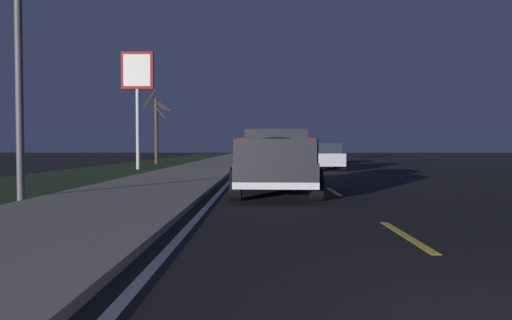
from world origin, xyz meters
The scene contains 9 objects.
ground centered at (27.00, 0.00, 0.00)m, with size 144.00×144.00×0.00m, color black.
sidewalk_shoulder centered at (27.00, 5.70, 0.06)m, with size 108.00×4.00×0.12m, color gray.
grass_verge centered at (27.00, 10.70, 0.00)m, with size 108.00×6.00×0.01m, color #1E3819.
lane_markings centered at (29.11, 2.55, 0.00)m, with size 108.00×3.54×0.01m.
pickup_truck centered at (10.44, 1.75, 0.98)m, with size 5.49×2.41×1.87m.
sedan_white centered at (30.84, -1.59, 0.78)m, with size 4.43×2.07×1.54m.
sedan_silver centered at (23.69, -1.51, 0.78)m, with size 4.41×2.03×1.54m.
gas_price_sign centered at (24.07, 9.51, 5.24)m, with size 0.27×1.90×6.97m.
bare_tree_far centered at (32.66, 10.40, 2.80)m, with size 0.82×2.14×5.92m.
Camera 1 is at (-2.52, 2.19, 1.35)m, focal length 31.41 mm.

